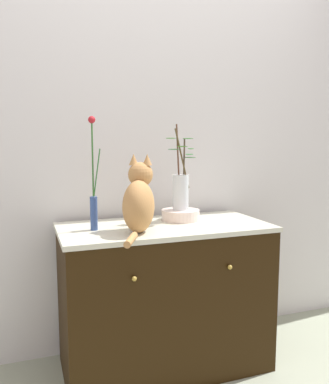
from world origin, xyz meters
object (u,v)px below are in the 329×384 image
object	(u,v)px
vase_slim_green	(94,195)
bowl_porcelain	(180,215)
cat_sitting	(139,201)
vase_glass_clear	(181,188)
sideboard	(165,296)

from	to	relation	value
vase_slim_green	bowl_porcelain	world-z (taller)	vase_slim_green
cat_sitting	vase_glass_clear	bearing A→B (deg)	33.57
cat_sitting	vase_glass_clear	distance (m)	0.37
vase_slim_green	vase_glass_clear	world-z (taller)	vase_slim_green
vase_slim_green	vase_glass_clear	distance (m)	0.52
sideboard	vase_glass_clear	bearing A→B (deg)	34.57
vase_slim_green	vase_glass_clear	size ratio (longest dim) A/B	1.18
sideboard	vase_glass_clear	distance (m)	0.61
sideboard	cat_sitting	xyz separation A→B (m)	(-0.18, -0.11, 0.56)
vase_slim_green	vase_glass_clear	bearing A→B (deg)	9.45
vase_slim_green	sideboard	bearing A→B (deg)	-0.81
cat_sitting	vase_glass_clear	xyz separation A→B (m)	(0.31, 0.20, 0.03)
sideboard	vase_glass_clear	world-z (taller)	vase_glass_clear
bowl_porcelain	vase_glass_clear	distance (m)	0.15
sideboard	vase_glass_clear	xyz separation A→B (m)	(0.13, 0.09, 0.59)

